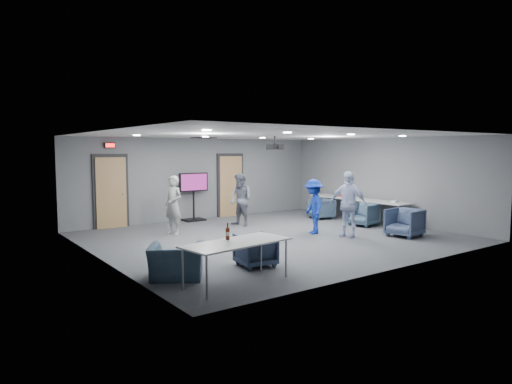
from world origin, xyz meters
TOP-DOWN VIEW (x-y plane):
  - floor at (0.00, 0.00)m, footprint 9.00×9.00m
  - ceiling at (0.00, 0.00)m, footprint 9.00×9.00m
  - wall_back at (0.00, 4.00)m, footprint 9.00×0.02m
  - wall_front at (0.00, -4.00)m, footprint 9.00×0.02m
  - wall_left at (-4.50, 0.00)m, footprint 0.02×8.00m
  - wall_right at (4.50, 0.00)m, footprint 0.02×8.00m
  - door_left at (-3.00, 3.95)m, footprint 1.06×0.17m
  - door_right at (1.20, 3.95)m, footprint 1.06×0.17m
  - exit_sign at (-3.00, 3.93)m, footprint 0.32×0.08m
  - hvac_diffuser at (-0.50, 2.80)m, footprint 0.60×0.60m
  - downlights at (0.00, 0.00)m, footprint 6.18×3.78m
  - person_a at (-1.96, 1.91)m, footprint 0.54×0.68m
  - person_b at (0.32, 2.00)m, footprint 0.77×0.90m
  - person_c at (1.67, -1.12)m, footprint 0.77×1.11m
  - person_d at (1.23, -0.26)m, footprint 0.94×1.12m
  - chair_right_a at (3.35, 1.63)m, footprint 0.87×0.86m
  - chair_right_b at (3.35, -0.20)m, footprint 0.86×0.84m
  - chair_right_c at (2.90, -2.02)m, footprint 0.92×0.90m
  - chair_front_a at (-2.16, -2.22)m, footprint 0.80×0.81m
  - chair_front_b at (-3.83, -2.12)m, footprint 1.24×1.21m
  - table_right_a at (4.00, 1.53)m, footprint 0.79×1.89m
  - table_right_b at (4.00, -0.37)m, footprint 0.77×1.86m
  - table_front_left at (-3.11, -3.00)m, footprint 2.04×1.06m
  - bottle_front at (-3.13, -2.74)m, footprint 0.08×0.08m
  - bottle_right at (4.15, 1.45)m, footprint 0.07×0.07m
  - snack_box at (4.03, 1.42)m, footprint 0.22×0.19m
  - wrapper at (4.13, -0.74)m, footprint 0.26×0.21m
  - tv_stand at (-0.36, 3.75)m, footprint 1.03×0.49m
  - projector at (0.36, 0.38)m, footprint 0.38×0.37m

SIDE VIEW (x-z plane):
  - floor at x=0.00m, z-range 0.00..0.00m
  - chair_front_b at x=-3.83m, z-range 0.00..0.62m
  - chair_front_a at x=-2.16m, z-range 0.00..0.65m
  - chair_right_a at x=3.35m, z-range 0.00..0.67m
  - chair_right_b at x=3.35m, z-range 0.00..0.70m
  - chair_right_c at x=2.90m, z-range 0.00..0.75m
  - table_right_b at x=4.00m, z-range 0.32..1.05m
  - table_right_a at x=4.00m, z-range 0.32..1.05m
  - table_front_left at x=-3.11m, z-range 0.32..1.05m
  - snack_box at x=4.03m, z-range 0.73..0.77m
  - wrapper at x=4.13m, z-range 0.73..0.78m
  - person_d at x=1.23m, z-range 0.00..1.51m
  - person_b at x=0.32m, z-range 0.00..1.61m
  - person_a at x=-1.96m, z-range 0.00..1.62m
  - bottle_right at x=4.15m, z-range 0.69..0.97m
  - bottle_front at x=-3.13m, z-range 0.69..0.99m
  - person_c at x=1.67m, z-range 0.00..1.76m
  - tv_stand at x=-0.36m, z-range 0.10..1.68m
  - door_left at x=-3.00m, z-range -0.05..2.19m
  - door_right at x=1.20m, z-range -0.05..2.19m
  - wall_back at x=0.00m, z-range 0.00..2.70m
  - wall_front at x=0.00m, z-range 0.00..2.70m
  - wall_left at x=-4.50m, z-range 0.00..2.70m
  - wall_right at x=4.50m, z-range 0.00..2.70m
  - projector at x=0.36m, z-range 2.22..2.59m
  - exit_sign at x=-3.00m, z-range 2.37..2.53m
  - downlights at x=0.00m, z-range 2.67..2.69m
  - hvac_diffuser at x=-0.50m, z-range 2.67..2.70m
  - ceiling at x=0.00m, z-range 2.70..2.70m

